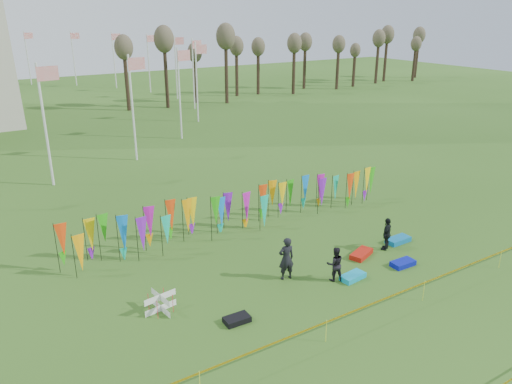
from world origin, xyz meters
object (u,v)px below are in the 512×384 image
person_right (387,234)px  kite_bag_turquoise (353,277)px  kite_bag_blue (403,263)px  person_mid (335,264)px  kite_bag_teal (398,240)px  kite_bag_black (237,319)px  box_kite (161,303)px  person_left (286,259)px  kite_bag_red (361,254)px

person_right → kite_bag_turquoise: 3.66m
person_right → kite_bag_blue: size_ratio=1.46×
person_mid → kite_bag_teal: (5.19, 1.17, -0.66)m
kite_bag_black → box_kite: bearing=134.7°
box_kite → person_left: 5.64m
kite_bag_teal → person_right: bearing=-168.7°
kite_bag_blue → kite_bag_black: size_ratio=1.16×
person_mid → kite_bag_turquoise: (0.75, -0.36, -0.66)m
box_kite → kite_bag_teal: box_kite is taller
box_kite → kite_bag_black: bearing=-45.3°
box_kite → person_right: size_ratio=0.47×
person_mid → kite_bag_teal: size_ratio=1.20×
person_left → kite_bag_blue: size_ratio=1.74×
kite_bag_black → kite_bag_teal: kite_bag_teal is taller
box_kite → kite_bag_turquoise: box_kite is taller
person_left → person_right: person_left is taller
kite_bag_red → person_right: bearing=-2.8°
kite_bag_blue → kite_bag_teal: kite_bag_teal is taller
box_kite → person_mid: (7.30, -1.72, 0.39)m
kite_bag_turquoise → kite_bag_black: 5.89m
person_mid → kite_bag_turquoise: bearing=178.1°
person_left → kite_bag_red: 4.36m
person_right → kite_bag_black: bearing=-19.5°
kite_bag_red → kite_bag_blue: bearing=-60.3°
kite_bag_red → kite_bag_teal: 2.64m
kite_bag_blue → kite_bag_turquoise: bearing=173.5°
box_kite → person_right: bearing=-3.9°
kite_bag_turquoise → kite_bag_red: kite_bag_red is taller
box_kite → kite_bag_black: (2.16, -2.18, -0.27)m
person_mid → kite_bag_black: 5.21m
box_kite → kite_bag_blue: 11.09m
person_left → person_right: bearing=-172.8°
kite_bag_blue → person_left: bearing=160.2°
person_right → kite_bag_black: size_ratio=1.69×
person_left → kite_bag_turquoise: size_ratio=1.70×
box_kite → kite_bag_turquoise: bearing=-14.5°
person_left → person_mid: bearing=154.6°
box_kite → person_mid: size_ratio=0.50×
person_mid → person_right: person_right is taller
box_kite → kite_bag_red: box_kite is taller
kite_bag_turquoise → kite_bag_red: (1.81, 1.39, 0.01)m
person_left → person_mid: 2.11m
kite_bag_blue → kite_bag_black: kite_bag_blue is taller
box_kite → person_mid: person_mid is taller
person_left → kite_bag_red: (4.27, -0.19, -0.86)m
kite_bag_turquoise → kite_bag_teal: bearing=19.1°
person_mid → kite_bag_turquoise: 1.07m
box_kite → kite_bag_turquoise: size_ratio=0.67×
kite_bag_red → box_kite: bearing=176.0°
person_right → kite_bag_turquoise: bearing=-6.7°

